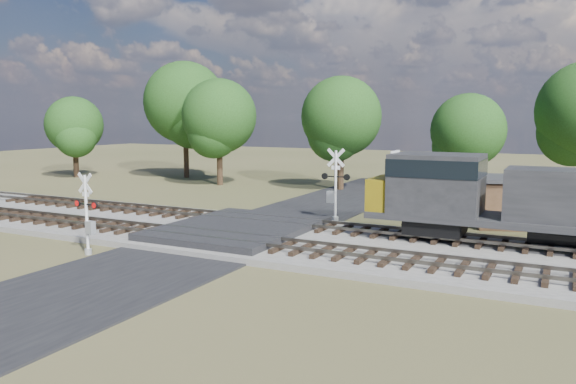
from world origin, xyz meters
The scene contains 10 objects.
ground centered at (0.00, 0.00, 0.00)m, with size 160.00×160.00×0.00m, color #434726.
ballast_bed centered at (10.00, 0.50, 0.15)m, with size 140.00×10.00×0.30m, color gray.
road centered at (0.00, 0.00, 0.04)m, with size 7.00×60.00×0.08m, color black.
crossing_panel centered at (0.00, 0.50, 0.32)m, with size 7.00×9.00×0.62m, color #262628.
track_near centered at (3.12, -2.00, 0.41)m, with size 140.00×2.60×0.33m.
track_far centered at (3.12, 3.00, 0.41)m, with size 140.00×2.60×0.33m.
crossing_signal_near centered at (-3.93, -6.08, 1.58)m, with size 1.53×0.35×3.79m.
crossing_signal_far centered at (2.99, 6.60, 1.85)m, with size 1.79×0.39×4.45m.
equipment_shed centered at (12.46, 10.11, 1.44)m, with size 5.29×5.29×2.85m.
treeline centered at (5.95, 20.65, 6.57)m, with size 82.88×11.98×11.99m.
Camera 1 is at (15.53, -24.42, 6.26)m, focal length 35.00 mm.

